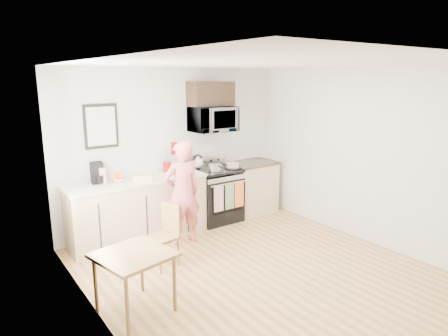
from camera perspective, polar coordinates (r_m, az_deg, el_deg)
floor at (r=5.28m, az=5.59°, el=-14.82°), size 4.60×4.60×0.00m
back_wall at (r=6.68m, az=-7.19°, el=2.84°), size 4.00×0.04×2.60m
left_wall at (r=3.85m, az=-17.18°, el=-5.06°), size 0.04×4.60×2.60m
right_wall at (r=6.30m, az=19.75°, el=1.57°), size 0.04×4.60×2.60m
ceiling at (r=4.69m, az=6.30°, el=14.64°), size 4.00×4.60×0.04m
window at (r=4.54m, az=-20.16°, el=0.67°), size 0.06×1.40×1.50m
cabinet_left at (r=6.29m, az=-12.11°, el=-5.97°), size 2.10×0.60×0.90m
countertop_left at (r=6.16m, az=-12.32°, el=-1.82°), size 2.14×0.64×0.04m
cabinet_right at (r=7.41m, az=3.91°, el=-2.85°), size 0.84×0.60×0.90m
countertop_right at (r=7.29m, az=3.96°, el=0.70°), size 0.88×0.64×0.04m
range at (r=6.93m, az=-1.11°, el=-4.04°), size 0.76×0.70×1.16m
microwave at (r=6.76m, az=-1.66°, el=6.98°), size 0.76×0.51×0.42m
upper_cabinet at (r=6.76m, az=-1.90°, el=10.55°), size 0.76×0.35×0.40m
wall_art at (r=6.13m, az=-17.16°, el=5.73°), size 0.50×0.04×0.65m
wall_trivet at (r=6.69m, az=-6.75°, el=2.87°), size 0.20×0.02×0.20m
person at (r=5.92m, az=-5.97°, el=-3.57°), size 0.60×0.41×1.57m
dining_table at (r=4.36m, az=-12.76°, el=-12.73°), size 0.73×0.73×0.66m
chair at (r=5.36m, az=-7.96°, el=-8.17°), size 0.45×0.42×0.83m
knife_block at (r=6.58m, az=-5.80°, el=0.61°), size 0.18×0.19×0.25m
utensil_crock at (r=6.58m, az=-8.14°, el=0.75°), size 0.12×0.12×0.37m
fruit_bowl at (r=6.12m, az=-14.85°, el=-1.44°), size 0.25×0.25×0.11m
milk_carton at (r=6.04m, az=-17.05°, el=-1.03°), size 0.09×0.09×0.24m
coffee_maker at (r=6.08m, az=-17.65°, el=-0.74°), size 0.20×0.27×0.30m
bread_bag at (r=6.00m, az=-11.48°, el=-1.47°), size 0.31×0.25×0.10m
cake at (r=6.85m, az=1.25°, el=0.34°), size 0.27×0.27×0.09m
kettle at (r=6.84m, az=-3.73°, el=0.81°), size 0.19×0.19×0.24m
pot at (r=6.62m, az=-1.26°, el=0.04°), size 0.22×0.38×0.11m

